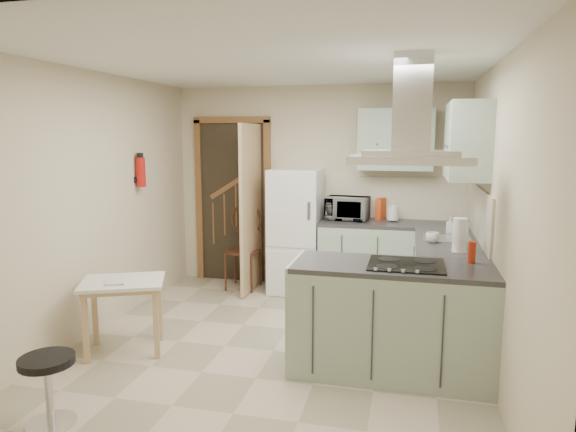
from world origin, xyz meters
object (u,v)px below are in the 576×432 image
(bentwood_chair, at_px, (243,251))
(stool, at_px, (49,390))
(peninsula, at_px, (391,319))
(drop_leaf_table, at_px, (124,316))
(fridge, at_px, (296,231))
(extractor_hood, at_px, (410,160))
(microwave, at_px, (347,208))

(bentwood_chair, relative_size, stool, 2.00)
(peninsula, xyz_separation_m, drop_leaf_table, (-2.30, -0.13, -0.13))
(peninsula, bearing_deg, fridge, 121.74)
(extractor_hood, bearing_deg, bentwood_chair, 135.97)
(fridge, xyz_separation_m, peninsula, (1.22, -1.98, -0.30))
(drop_leaf_table, relative_size, bentwood_chair, 0.73)
(stool, bearing_deg, microwave, 65.17)
(drop_leaf_table, bearing_deg, extractor_hood, -20.38)
(peninsula, xyz_separation_m, stool, (-2.16, -1.29, -0.21))
(peninsula, distance_m, bentwood_chair, 2.69)
(fridge, xyz_separation_m, stool, (-0.94, -3.27, -0.51))
(extractor_hood, relative_size, bentwood_chair, 0.94)
(drop_leaf_table, height_order, stool, drop_leaf_table)
(extractor_hood, relative_size, stool, 1.89)
(microwave, bearing_deg, drop_leaf_table, -122.10)
(stool, distance_m, microwave, 3.77)
(drop_leaf_table, bearing_deg, fridge, 39.48)
(fridge, relative_size, microwave, 3.04)
(fridge, bearing_deg, drop_leaf_table, -117.07)
(stool, bearing_deg, bentwood_chair, 85.08)
(peninsula, xyz_separation_m, extractor_hood, (0.10, 0.00, 1.27))
(bentwood_chair, xyz_separation_m, stool, (-0.28, -3.21, -0.24))
(peninsula, height_order, stool, peninsula)
(fridge, bearing_deg, bentwood_chair, -174.83)
(fridge, distance_m, microwave, 0.68)
(extractor_hood, xyz_separation_m, bentwood_chair, (-1.99, 1.92, -1.24))
(bentwood_chair, height_order, stool, bentwood_chair)
(extractor_hood, distance_m, drop_leaf_table, 2.78)
(peninsula, bearing_deg, drop_leaf_table, -176.80)
(bentwood_chair, xyz_separation_m, microwave, (1.27, 0.13, 0.56))
(stool, bearing_deg, drop_leaf_table, 96.87)
(peninsula, relative_size, drop_leaf_table, 2.24)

